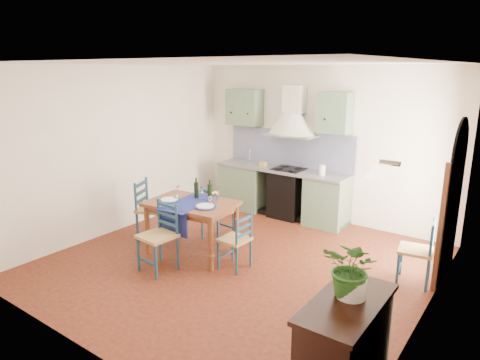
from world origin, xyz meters
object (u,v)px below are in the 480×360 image
object	(u,v)px
dining_table	(191,208)
chair_near	(159,236)
sideboard	(344,348)
potted_plant	(353,269)

from	to	relation	value
dining_table	chair_near	distance (m)	0.70
chair_near	sideboard	bearing A→B (deg)	-15.37
dining_table	sideboard	size ratio (longest dim) A/B	1.31
dining_table	chair_near	bearing A→B (deg)	-90.31
chair_near	potted_plant	distance (m)	3.19
dining_table	potted_plant	bearing A→B (deg)	-25.00
chair_near	potted_plant	bearing A→B (deg)	-13.90
dining_table	sideboard	bearing A→B (deg)	-26.27
chair_near	potted_plant	world-z (taller)	potted_plant
sideboard	potted_plant	world-z (taller)	potted_plant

